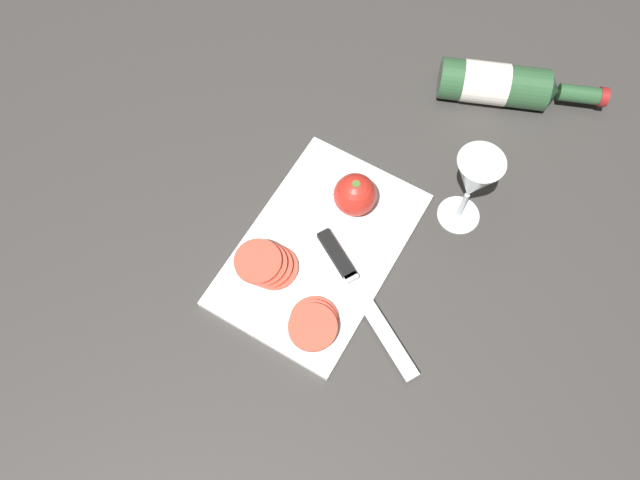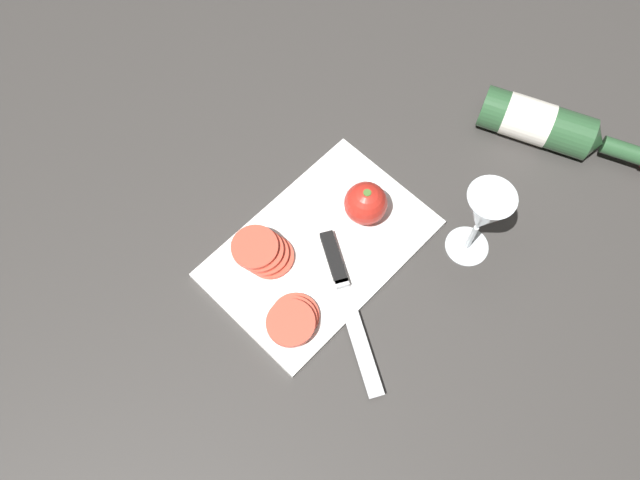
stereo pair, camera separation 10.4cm
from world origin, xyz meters
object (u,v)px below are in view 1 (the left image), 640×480
whole_tomato (355,195)px  tomato_slice_stack_near (266,264)px  tomato_slice_stack_far (313,323)px  knife (347,272)px  wine_glass (473,181)px  wine_bottle (499,84)px

whole_tomato → tomato_slice_stack_near: size_ratio=0.74×
whole_tomato → tomato_slice_stack_far: bearing=-167.3°
whole_tomato → tomato_slice_stack_far: (-0.23, -0.05, -0.02)m
whole_tomato → knife: 0.13m
tomato_slice_stack_far → whole_tomato: bearing=12.7°
wine_glass → knife: (-0.20, 0.11, -0.10)m
wine_glass → whole_tomato: size_ratio=2.37×
wine_bottle → tomato_slice_stack_far: wine_bottle is taller
knife → tomato_slice_stack_far: (-0.11, 0.00, 0.01)m
tomato_slice_stack_near → wine_glass: bearing=-42.0°
whole_tomato → knife: whole_tomato is taller
knife → tomato_slice_stack_near: 0.14m
wine_glass → whole_tomato: 0.20m
wine_bottle → tomato_slice_stack_near: (-0.53, 0.18, -0.01)m
knife → whole_tomato: bearing=144.2°
wine_glass → whole_tomato: (-0.08, 0.17, -0.07)m
tomato_slice_stack_far → knife: bearing=-1.3°
wine_glass → tomato_slice_stack_near: wine_glass is taller
whole_tomato → knife: size_ratio=0.29×
wine_bottle → wine_glass: bearing=-169.4°
wine_glass → tomato_slice_stack_near: size_ratio=1.76×
wine_glass → knife: wine_glass is taller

